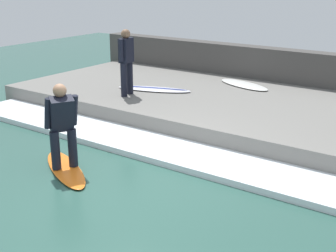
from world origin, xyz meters
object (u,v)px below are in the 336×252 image
(surfboard_riding, at_px, (66,169))
(surfer_riding, at_px, (62,122))
(surfer_waiting_near, at_px, (126,59))
(surfboard_spare, at_px, (244,85))
(surfboard_waiting_near, at_px, (154,89))

(surfboard_riding, bearing_deg, surfer_riding, 0.00)
(surfer_waiting_near, height_order, surfboard_spare, surfer_waiting_near)
(surfer_riding, relative_size, surfer_waiting_near, 0.93)
(surfboard_spare, bearing_deg, surfboard_waiting_near, 137.41)
(surfer_riding, distance_m, surfer_waiting_near, 3.60)
(surfer_waiting_near, bearing_deg, surfboard_waiting_near, -17.09)
(surfer_waiting_near, relative_size, surfboard_spare, 0.91)
(surfboard_riding, height_order, surfboard_waiting_near, surfboard_waiting_near)
(surfer_riding, height_order, surfboard_waiting_near, surfer_riding)
(surfboard_riding, distance_m, surfboard_waiting_near, 4.24)
(surfer_riding, xyz_separation_m, surfboard_waiting_near, (4.05, 1.16, -0.41))
(surfer_riding, bearing_deg, surfer_waiting_near, 22.84)
(surfboard_waiting_near, bearing_deg, surfer_waiting_near, 162.91)
(surfboard_spare, bearing_deg, surfer_waiting_near, 143.73)
(surfer_riding, distance_m, surfboard_spare, 5.82)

